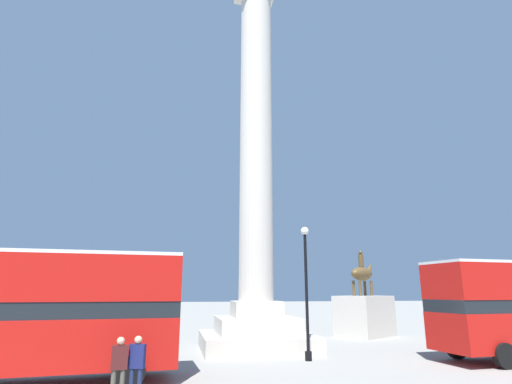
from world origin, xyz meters
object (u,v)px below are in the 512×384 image
object	(u,v)px
pedestrian_near_lamp	(137,363)
street_lamp	(306,288)
monument_column	(256,191)
bus_b	(25,310)
equestrian_statue	(364,312)
pedestrian_by_plinth	(119,365)

from	to	relation	value
pedestrian_near_lamp	street_lamp	bearing A→B (deg)	55.40
monument_column	street_lamp	xyz separation A→B (m)	(1.66, -3.78, -5.52)
bus_b	monument_column	bearing A→B (deg)	31.46
monument_column	pedestrian_near_lamp	world-z (taller)	monument_column
monument_column	street_lamp	size ratio (longest dim) A/B	4.00
equestrian_statue	street_lamp	world-z (taller)	street_lamp
bus_b	equestrian_statue	distance (m)	21.47
street_lamp	pedestrian_by_plinth	bearing A→B (deg)	-143.76
bus_b	pedestrian_by_plinth	xyz separation A→B (m)	(3.50, -2.54, -1.44)
monument_column	pedestrian_by_plinth	bearing A→B (deg)	-122.15
street_lamp	pedestrian_by_plinth	size ratio (longest dim) A/B	3.49
pedestrian_near_lamp	monument_column	bearing A→B (deg)	77.61
street_lamp	pedestrian_by_plinth	world-z (taller)	street_lamp
pedestrian_near_lamp	bus_b	bearing A→B (deg)	166.38
bus_b	street_lamp	xyz separation A→B (m)	(10.99, 2.95, 0.75)
bus_b	street_lamp	bearing A→B (deg)	10.65
bus_b	pedestrian_by_plinth	world-z (taller)	bus_b
street_lamp	pedestrian_near_lamp	distance (m)	9.10
bus_b	street_lamp	world-z (taller)	street_lamp
monument_column	bus_b	bearing A→B (deg)	-144.17
pedestrian_near_lamp	pedestrian_by_plinth	distance (m)	0.49
monument_column	pedestrian_by_plinth	xyz separation A→B (m)	(-5.83, -9.27, -7.70)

